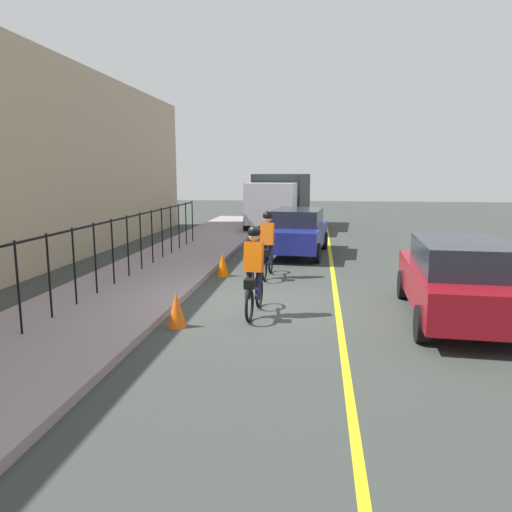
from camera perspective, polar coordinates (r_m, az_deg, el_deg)
ground_plane at (r=10.55m, az=0.81°, el=-5.88°), size 80.00×80.00×0.00m
lane_line_centre at (r=10.50m, az=9.57°, el=-6.08°), size 36.00×0.12×0.01m
sidewalk at (r=11.42m, az=-16.45°, el=-4.69°), size 40.00×3.20×0.15m
building_wall at (r=14.59m, az=-27.07°, el=10.01°), size 28.00×0.80×6.35m
iron_fence at (r=12.26m, az=-16.56°, el=1.73°), size 15.20×0.04×1.60m
cyclist_lead at (r=13.21m, az=1.33°, el=1.34°), size 1.71×0.38×1.83m
cyclist_follow at (r=9.64m, az=-0.26°, el=-1.82°), size 1.71×0.38×1.83m
patrol_sedan at (r=10.16m, az=22.75°, el=-2.49°), size 4.50×2.14×1.58m
parked_sedan_rear at (r=17.10m, az=4.85°, el=2.94°), size 4.55×2.24×1.58m
box_truck_background at (r=25.18m, az=2.88°, el=6.81°), size 6.88×2.98×2.78m
traffic_cone_near at (r=9.19m, az=-9.34°, el=-6.22°), size 0.36×0.36×0.67m
traffic_cone_far at (r=13.49m, az=-3.94°, el=-1.00°), size 0.36×0.36×0.66m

